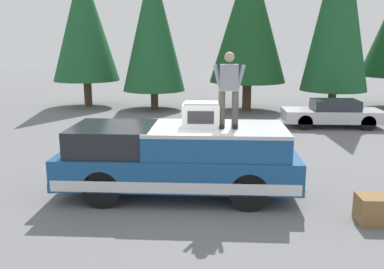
{
  "coord_description": "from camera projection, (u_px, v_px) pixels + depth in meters",
  "views": [
    {
      "loc": [
        -9.19,
        -0.54,
        3.54
      ],
      "look_at": [
        0.63,
        0.01,
        1.35
      ],
      "focal_mm": 38.82,
      "sensor_mm": 36.0,
      "label": 1
    }
  ],
  "objects": [
    {
      "name": "ground_plane",
      "position": [
        191.0,
        196.0,
        9.75
      ],
      "size": [
        90.0,
        90.0,
        0.0
      ],
      "primitive_type": "plane",
      "color": "slate"
    },
    {
      "name": "pickup_truck",
      "position": [
        178.0,
        159.0,
        9.7
      ],
      "size": [
        2.01,
        5.54,
        1.65
      ],
      "color": "navy",
      "rests_on": "ground"
    },
    {
      "name": "compressor_unit",
      "position": [
        201.0,
        114.0,
        9.5
      ],
      "size": [
        0.65,
        0.84,
        0.56
      ],
      "color": "silver",
      "rests_on": "pickup_truck"
    },
    {
      "name": "person_on_truck_bed",
      "position": [
        229.0,
        88.0,
        9.16
      ],
      "size": [
        0.29,
        0.72,
        1.69
      ],
      "color": "#423D38",
      "rests_on": "pickup_truck"
    },
    {
      "name": "parked_car_silver",
      "position": [
        332.0,
        113.0,
        17.67
      ],
      "size": [
        1.64,
        4.1,
        1.16
      ],
      "color": "silver",
      "rests_on": "ground"
    },
    {
      "name": "wooden_crate",
      "position": [
        371.0,
        209.0,
        8.28
      ],
      "size": [
        0.56,
        0.56,
        0.56
      ],
      "primitive_type": "cube",
      "color": "olive",
      "rests_on": "ground"
    },
    {
      "name": "conifer_left",
      "position": [
        339.0,
        4.0,
        19.96
      ],
      "size": [
        3.26,
        3.26,
        9.53
      ],
      "color": "#4C3826",
      "rests_on": "ground"
    },
    {
      "name": "conifer_center_left",
      "position": [
        249.0,
        18.0,
        21.14
      ],
      "size": [
        3.94,
        3.94,
        8.07
      ],
      "color": "#4C3826",
      "rests_on": "ground"
    },
    {
      "name": "conifer_center_right",
      "position": [
        153.0,
        26.0,
        21.6
      ],
      "size": [
        3.31,
        3.31,
        7.73
      ],
      "color": "#4C3826",
      "rests_on": "ground"
    },
    {
      "name": "conifer_right",
      "position": [
        84.0,
        23.0,
        22.55
      ],
      "size": [
        3.62,
        3.62,
        7.71
      ],
      "color": "#4C3826",
      "rests_on": "ground"
    }
  ]
}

